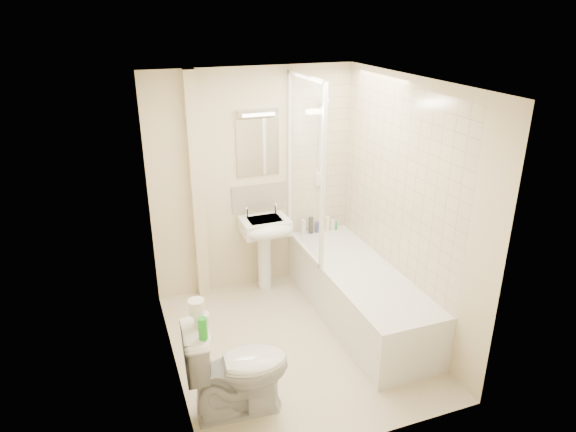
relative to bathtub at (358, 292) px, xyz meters
name	(u,v)px	position (x,y,z in m)	size (l,w,h in m)	color
floor	(295,343)	(-0.75, -0.20, -0.29)	(2.50, 2.50, 0.00)	beige
wall_back	(254,182)	(-0.75, 1.05, 0.91)	(2.20, 0.02, 2.40)	beige
wall_left	(165,246)	(-1.85, -0.20, 0.91)	(0.02, 2.50, 2.40)	beige
wall_right	(407,210)	(0.35, -0.20, 0.91)	(0.02, 2.50, 2.40)	beige
ceiling	(297,82)	(-0.75, -0.20, 2.11)	(2.20, 2.50, 0.02)	white
tile_back	(319,156)	(0.00, 1.04, 1.14)	(0.70, 0.01, 1.75)	beige
tile_right	(397,180)	(0.34, 0.00, 1.14)	(0.01, 2.10, 1.75)	beige
pipe_boxing	(197,191)	(-1.37, 0.99, 0.91)	(0.12, 0.12, 2.40)	beige
splashback	(259,197)	(-0.70, 1.04, 0.74)	(0.60, 0.01, 0.30)	beige
mirror	(258,147)	(-0.70, 1.04, 1.29)	(0.46, 0.01, 0.60)	white
strip_light	(258,112)	(-0.70, 1.02, 1.66)	(0.42, 0.07, 0.07)	silver
bathtub	(358,292)	(0.00, 0.00, 0.00)	(0.70, 2.10, 0.55)	white
shower_screen	(305,168)	(-0.35, 0.60, 1.16)	(0.04, 0.92, 1.80)	white
shower_fixture	(321,146)	(0.00, 0.99, 1.26)	(0.10, 0.16, 0.99)	white
pedestal_sink	(266,235)	(-0.70, 0.81, 0.39)	(0.50, 0.47, 0.97)	white
bottle_white_a	(303,227)	(-0.21, 0.96, 0.35)	(0.06, 0.06, 0.17)	white
bottle_black_b	(311,225)	(-0.12, 0.96, 0.36)	(0.06, 0.06, 0.19)	black
bottle_blue	(317,227)	(-0.05, 0.96, 0.32)	(0.05, 0.05, 0.12)	navy
bottle_cream	(327,223)	(0.08, 0.96, 0.35)	(0.06, 0.06, 0.17)	#F8EDC0
bottle_white_b	(333,225)	(0.15, 0.96, 0.32)	(0.06, 0.06, 0.12)	silver
bottle_green	(335,226)	(0.18, 0.96, 0.30)	(0.05, 0.05, 0.08)	green
toilet	(237,368)	(-1.47, -0.84, 0.11)	(0.81, 0.50, 0.80)	white
toilet_roll_lower	(202,320)	(-1.70, -0.77, 0.55)	(0.12, 0.12, 0.09)	white
toilet_roll_upper	(196,307)	(-1.73, -0.75, 0.65)	(0.12, 0.12, 0.11)	white
green_bottle	(203,328)	(-1.72, -0.94, 0.59)	(0.06, 0.06, 0.17)	green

